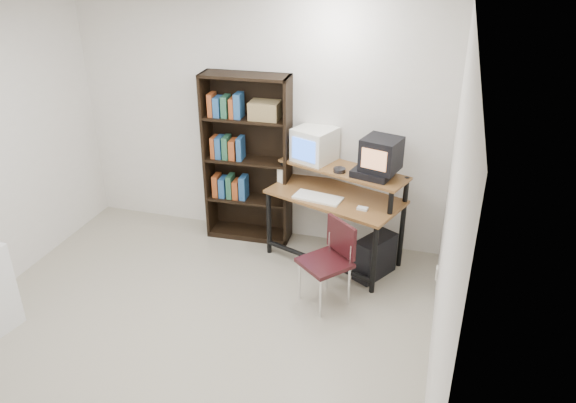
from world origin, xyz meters
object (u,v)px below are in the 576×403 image
(school_chair, at_px, (331,255))
(computer_desk, at_px, (336,198))
(crt_tv, at_px, (381,154))
(pc_tower, at_px, (375,256))
(bookshelf, at_px, (248,157))
(crt_monitor, at_px, (315,145))

(school_chair, bearing_deg, computer_desk, 138.76)
(crt_tv, xyz_separation_m, pc_tower, (0.04, -0.21, -1.00))
(crt_tv, relative_size, bookshelf, 0.22)
(crt_tv, xyz_separation_m, bookshelf, (-1.42, 0.23, -0.27))
(crt_monitor, relative_size, crt_tv, 1.17)
(computer_desk, height_order, bookshelf, bookshelf)
(crt_tv, bearing_deg, crt_monitor, 177.84)
(bookshelf, bearing_deg, pc_tower, -19.13)
(pc_tower, distance_m, school_chair, 0.69)
(computer_desk, relative_size, school_chair, 1.84)
(crt_monitor, distance_m, school_chair, 1.24)
(crt_monitor, height_order, crt_tv, crt_tv)
(computer_desk, bearing_deg, school_chair, -61.61)
(crt_tv, distance_m, bookshelf, 1.47)
(crt_monitor, bearing_deg, pc_tower, -8.80)
(computer_desk, xyz_separation_m, pc_tower, (0.45, -0.20, -0.49))
(computer_desk, height_order, school_chair, computer_desk)
(crt_monitor, relative_size, pc_tower, 1.06)
(school_chair, xyz_separation_m, bookshelf, (-1.12, 0.97, 0.45))
(crt_tv, bearing_deg, pc_tower, -63.09)
(computer_desk, distance_m, crt_tv, 0.65)
(computer_desk, relative_size, bookshelf, 0.80)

